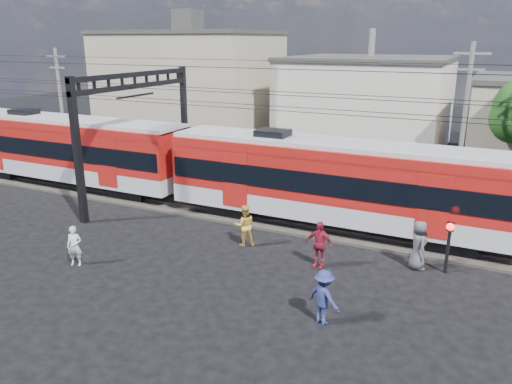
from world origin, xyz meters
TOP-DOWN VIEW (x-y plane):
  - ground at (0.00, 0.00)m, footprint 120.00×120.00m
  - track_bed at (0.00, 8.00)m, footprint 70.00×3.40m
  - rail_near at (0.00, 7.25)m, footprint 70.00×0.12m
  - rail_far at (0.00, 8.75)m, footprint 70.00×0.12m
  - commuter_train at (1.46, 8.00)m, footprint 50.30×3.08m
  - catenary at (-8.65, 8.00)m, footprint 70.00×9.30m
  - building_west at (-17.00, 24.00)m, footprint 14.28×10.20m
  - building_midwest at (-2.00, 27.00)m, footprint 12.24×12.24m
  - utility_pole_mid at (6.00, 15.00)m, footprint 1.80×0.24m
  - utility_pole_west at (-22.00, 14.00)m, footprint 1.80×0.24m
  - pedestrian_a at (-6.76, -0.30)m, footprint 0.70×0.59m
  - pedestrian_b at (-1.64, 4.40)m, footprint 1.12×1.07m
  - pedestrian_c at (3.42, -0.07)m, footprint 1.33×1.06m
  - pedestrian_d at (1.96, 3.73)m, footprint 1.15×0.56m
  - pedestrian_e at (5.45, 5.28)m, footprint 1.02×1.14m
  - crossing_signal at (6.51, 5.37)m, footprint 0.30×0.30m

SIDE VIEW (x-z plane):
  - ground at x=0.00m, z-range 0.00..0.00m
  - track_bed at x=0.00m, z-range 0.00..0.12m
  - rail_near at x=0.00m, z-range 0.12..0.24m
  - rail_far at x=0.00m, z-range 0.12..0.24m
  - pedestrian_a at x=-6.76m, z-range 0.00..1.62m
  - pedestrian_c at x=3.42m, z-range 0.00..1.80m
  - pedestrian_b at x=-1.64m, z-range 0.00..1.83m
  - pedestrian_d at x=1.96m, z-range 0.00..1.90m
  - pedestrian_e at x=5.45m, z-range 0.00..1.97m
  - crossing_signal at x=6.51m, z-range 0.40..2.48m
  - commuter_train at x=1.46m, z-range 0.31..4.49m
  - building_midwest at x=-2.00m, z-range 0.01..7.31m
  - utility_pole_west at x=-22.00m, z-range 0.28..8.28m
  - utility_pole_mid at x=6.00m, z-range 0.28..8.78m
  - building_west at x=-17.00m, z-range 0.01..9.31m
  - catenary at x=-8.65m, z-range 1.38..8.89m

